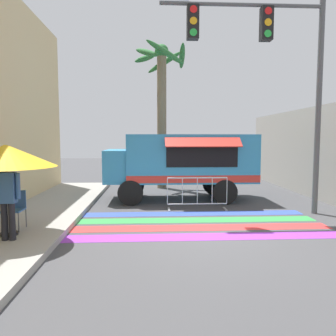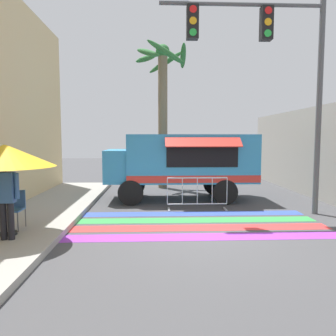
# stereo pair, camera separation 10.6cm
# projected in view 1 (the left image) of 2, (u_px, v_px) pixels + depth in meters

# --- Properties ---
(ground_plane) EXTENTS (60.00, 60.00, 0.00)m
(ground_plane) POSITION_uv_depth(u_px,v_px,m) (205.00, 234.00, 7.57)
(ground_plane) COLOR #424244
(crosswalk_painted) EXTENTS (6.40, 2.84, 0.01)m
(crosswalk_painted) POSITION_uv_depth(u_px,v_px,m) (199.00, 224.00, 8.47)
(crosswalk_painted) COLOR purple
(crosswalk_painted) RESTS_ON ground_plane
(food_truck) EXTENTS (5.23, 2.54, 2.34)m
(food_truck) POSITION_uv_depth(u_px,v_px,m) (179.00, 160.00, 11.71)
(food_truck) COLOR #338CBF
(food_truck) RESTS_ON ground_plane
(traffic_signal_pole) EXTENTS (4.74, 0.29, 6.28)m
(traffic_signal_pole) POSITION_uv_depth(u_px,v_px,m) (268.00, 55.00, 9.15)
(traffic_signal_pole) COLOR #515456
(traffic_signal_pole) RESTS_ON ground_plane
(patio_umbrella) EXTENTS (2.06, 2.06, 1.93)m
(patio_umbrella) POSITION_uv_depth(u_px,v_px,m) (6.00, 156.00, 6.82)
(patio_umbrella) COLOR black
(patio_umbrella) RESTS_ON sidewalk_left
(folding_chair) EXTENTS (0.46, 0.46, 0.86)m
(folding_chair) POSITION_uv_depth(u_px,v_px,m) (14.00, 206.00, 7.44)
(folding_chair) COLOR #4C4C51
(folding_chair) RESTS_ON sidewalk_left
(vendor_person) EXTENTS (0.53, 0.21, 1.63)m
(vendor_person) POSITION_uv_depth(u_px,v_px,m) (7.00, 195.00, 6.55)
(vendor_person) COLOR black
(vendor_person) RESTS_ON sidewalk_left
(barricade_front) EXTENTS (1.87, 0.44, 1.02)m
(barricade_front) POSITION_uv_depth(u_px,v_px,m) (197.00, 194.00, 10.10)
(barricade_front) COLOR #B7BABF
(barricade_front) RESTS_ON ground_plane
(palm_tree) EXTENTS (2.31, 2.43, 6.26)m
(palm_tree) POSITION_uv_depth(u_px,v_px,m) (162.00, 94.00, 14.30)
(palm_tree) COLOR #7A664C
(palm_tree) RESTS_ON ground_plane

